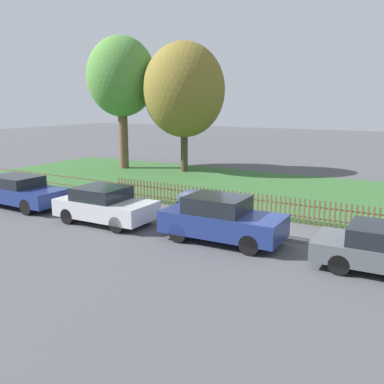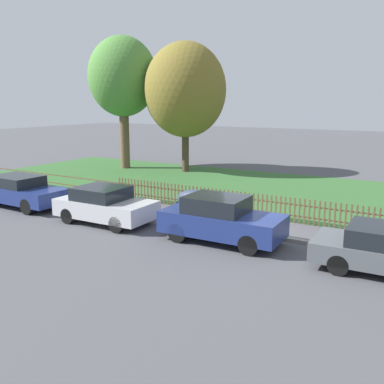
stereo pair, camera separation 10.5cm
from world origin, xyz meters
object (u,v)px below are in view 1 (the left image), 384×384
(covered_motorcycle, at_px, (198,200))
(tree_nearest_kerb, at_px, (121,77))
(tree_behind_motorcycle, at_px, (184,90))
(parked_car_black_saloon, at_px, (105,205))
(parked_car_silver_hatchback, at_px, (19,191))
(parked_car_navy_estate, at_px, (221,219))

(covered_motorcycle, height_order, tree_nearest_kerb, tree_nearest_kerb)
(tree_behind_motorcycle, bearing_deg, parked_car_black_saloon, -72.44)
(covered_motorcycle, xyz_separation_m, tree_nearest_kerb, (-10.98, 8.77, 5.51))
(parked_car_silver_hatchback, height_order, tree_behind_motorcycle, tree_behind_motorcycle)
(parked_car_navy_estate, bearing_deg, covered_motorcycle, 131.90)
(covered_motorcycle, distance_m, tree_nearest_kerb, 15.10)
(parked_car_black_saloon, bearing_deg, parked_car_navy_estate, 1.59)
(parked_car_black_saloon, bearing_deg, tree_behind_motorcycle, 106.50)
(parked_car_navy_estate, height_order, covered_motorcycle, parked_car_navy_estate)
(covered_motorcycle, xyz_separation_m, tree_behind_motorcycle, (-6.51, 9.59, 4.63))
(parked_car_black_saloon, bearing_deg, covered_motorcycle, 42.78)
(covered_motorcycle, bearing_deg, parked_car_black_saloon, -138.03)
(parked_car_silver_hatchback, relative_size, parked_car_navy_estate, 1.12)
(parked_car_silver_hatchback, xyz_separation_m, parked_car_navy_estate, (9.91, 0.18, 0.06))
(parked_car_black_saloon, distance_m, tree_behind_motorcycle, 13.55)
(parked_car_silver_hatchback, relative_size, parked_car_black_saloon, 1.18)
(parked_car_silver_hatchback, xyz_separation_m, covered_motorcycle, (7.70, 2.52, -0.03))
(covered_motorcycle, bearing_deg, tree_behind_motorcycle, 122.29)
(tree_nearest_kerb, bearing_deg, tree_behind_motorcycle, 10.39)
(parked_car_black_saloon, height_order, tree_behind_motorcycle, tree_behind_motorcycle)
(parked_car_black_saloon, height_order, tree_nearest_kerb, tree_nearest_kerb)
(parked_car_navy_estate, bearing_deg, tree_behind_motorcycle, 124.61)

